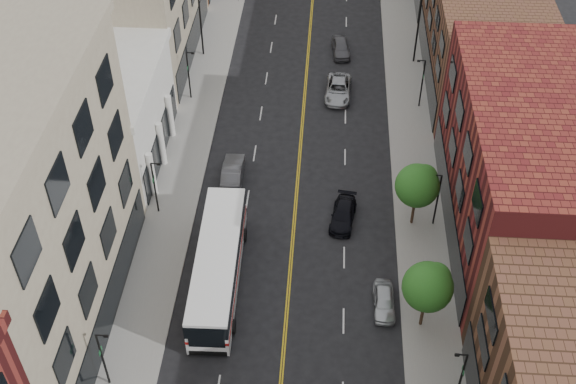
% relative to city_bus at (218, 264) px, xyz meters
% --- Properties ---
extents(sidewalk_left, '(4.00, 110.00, 0.15)m').
position_rel_city_bus_xyz_m(sidewalk_left, '(-4.92, 18.05, -1.90)').
color(sidewalk_left, gray).
rests_on(sidewalk_left, ground).
extents(sidewalk_right, '(4.00, 110.00, 0.15)m').
position_rel_city_bus_xyz_m(sidewalk_right, '(15.08, 18.05, -1.90)').
color(sidewalk_right, gray).
rests_on(sidewalk_right, ground).
extents(bldg_l_tanoffice, '(10.00, 22.00, 18.00)m').
position_rel_city_bus_xyz_m(bldg_l_tanoffice, '(-11.92, -3.95, 7.03)').
color(bldg_l_tanoffice, gray).
rests_on(bldg_l_tanoffice, ground).
extents(bldg_l_white, '(10.00, 14.00, 8.00)m').
position_rel_city_bus_xyz_m(bldg_l_white, '(-11.92, 14.05, 2.03)').
color(bldg_l_white, silver).
rests_on(bldg_l_white, ground).
extents(bldg_r_mid, '(10.00, 22.00, 12.00)m').
position_rel_city_bus_xyz_m(bldg_r_mid, '(22.08, 7.05, 4.03)').
color(bldg_r_mid, maroon).
rests_on(bldg_r_mid, ground).
extents(bldg_r_far_a, '(10.00, 20.00, 10.00)m').
position_rel_city_bus_xyz_m(bldg_r_far_a, '(22.08, 28.05, 3.03)').
color(bldg_r_far_a, brown).
rests_on(bldg_r_far_a, ground).
extents(tree_r_2, '(3.40, 3.40, 5.59)m').
position_rel_city_bus_xyz_m(tree_r_2, '(14.47, -2.88, 2.16)').
color(tree_r_2, black).
rests_on(tree_r_2, sidewalk_right).
extents(tree_r_3, '(3.40, 3.40, 5.59)m').
position_rel_city_bus_xyz_m(tree_r_3, '(14.47, 7.12, 2.16)').
color(tree_r_3, black).
rests_on(tree_r_3, sidewalk_right).
extents(lamp_l_1, '(0.81, 0.55, 5.05)m').
position_rel_city_bus_xyz_m(lamp_l_1, '(-5.87, -8.95, 1.00)').
color(lamp_l_1, black).
rests_on(lamp_l_1, sidewalk_left).
extents(lamp_l_2, '(0.81, 0.55, 5.05)m').
position_rel_city_bus_xyz_m(lamp_l_2, '(-5.87, 7.05, 1.00)').
color(lamp_l_2, black).
rests_on(lamp_l_2, sidewalk_left).
extents(lamp_l_3, '(0.81, 0.55, 5.05)m').
position_rel_city_bus_xyz_m(lamp_l_3, '(-5.87, 23.05, 1.00)').
color(lamp_l_3, black).
rests_on(lamp_l_3, sidewalk_left).
extents(lamp_r_1, '(0.81, 0.55, 5.05)m').
position_rel_city_bus_xyz_m(lamp_r_1, '(16.04, -8.95, 1.00)').
color(lamp_r_1, black).
rests_on(lamp_r_1, sidewalk_right).
extents(lamp_r_2, '(0.81, 0.55, 5.05)m').
position_rel_city_bus_xyz_m(lamp_r_2, '(16.04, 7.05, 1.00)').
color(lamp_r_2, black).
rests_on(lamp_r_2, sidewalk_right).
extents(lamp_r_3, '(0.81, 0.55, 5.05)m').
position_rel_city_bus_xyz_m(lamp_r_3, '(16.04, 23.05, 1.00)').
color(lamp_r_3, black).
rests_on(lamp_r_3, sidewalk_right).
extents(signal_mast_left, '(4.49, 0.18, 7.20)m').
position_rel_city_bus_xyz_m(signal_mast_left, '(-5.18, 31.05, 2.67)').
color(signal_mast_left, black).
rests_on(signal_mast_left, sidewalk_left).
extents(signal_mast_right, '(4.49, 0.18, 7.20)m').
position_rel_city_bus_xyz_m(signal_mast_right, '(15.35, 31.05, 2.67)').
color(signal_mast_right, black).
rests_on(signal_mast_right, sidewalk_right).
extents(city_bus, '(3.40, 13.26, 3.39)m').
position_rel_city_bus_xyz_m(city_bus, '(0.00, 0.00, 0.00)').
color(city_bus, white).
rests_on(city_bus, ground).
extents(car_parked_far, '(1.57, 3.81, 1.29)m').
position_rel_city_bus_xyz_m(car_parked_far, '(11.89, -1.53, -1.33)').
color(car_parked_far, '#BABEC2').
rests_on(car_parked_far, ground).
extents(car_lane_behind, '(1.71, 4.71, 1.54)m').
position_rel_city_bus_xyz_m(car_lane_behind, '(-0.42, 11.64, -1.20)').
color(car_lane_behind, '#525257').
rests_on(car_lane_behind, ground).
extents(car_lane_a, '(2.40, 4.65, 1.29)m').
position_rel_city_bus_xyz_m(car_lane_a, '(8.95, 7.05, -1.33)').
color(car_lane_a, black).
rests_on(car_lane_a, ground).
extents(car_lane_b, '(2.70, 5.43, 1.48)m').
position_rel_city_bus_xyz_m(car_lane_b, '(8.33, 24.48, -1.23)').
color(car_lane_b, '#A0A4A8').
rests_on(car_lane_b, ground).
extents(car_lane_c, '(2.19, 4.46, 1.46)m').
position_rel_city_bus_xyz_m(car_lane_c, '(8.50, 32.26, -1.24)').
color(car_lane_c, '#525156').
rests_on(car_lane_c, ground).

